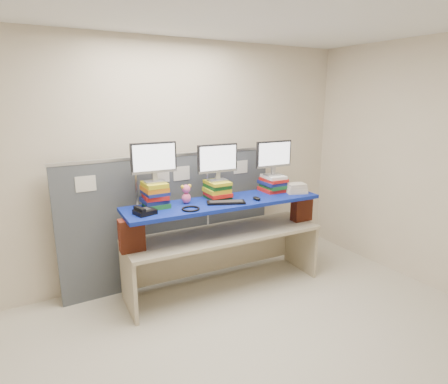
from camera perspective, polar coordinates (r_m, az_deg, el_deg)
room at (r=2.75m, az=6.23°, el=-1.67°), size 5.00×4.00×2.80m
cubicle_partition at (r=4.44m, az=-7.63°, el=-3.96°), size 2.60×0.06×1.53m
desk at (r=4.27m, az=-0.00°, el=-7.88°), size 2.25×0.76×0.68m
brick_pier_left at (r=3.79m, az=-13.89°, el=-6.41°), size 0.25×0.14×0.33m
brick_pier_right at (r=4.66m, az=11.74°, el=-2.31°), size 0.25×0.14×0.33m
blue_board at (r=4.11m, az=-0.00°, el=-1.62°), size 2.23×0.66×0.04m
book_stack_left at (r=3.91m, az=-10.46°, el=-0.40°), size 0.26×0.29×0.26m
book_stack_center at (r=4.17m, az=-1.01°, el=0.35°), size 0.26×0.30×0.20m
book_stack_right at (r=4.53m, az=7.45°, el=1.32°), size 0.27×0.31×0.20m
monitor_left at (r=3.84m, az=-10.63°, el=4.85°), size 0.47×0.14×0.41m
monitor_center at (r=4.10m, az=-0.98°, el=4.87°), size 0.47×0.14×0.41m
monitor_right at (r=4.47m, az=7.59°, el=5.48°), size 0.47×0.14×0.41m
keyboard at (r=4.00m, az=0.31°, el=-1.58°), size 0.43×0.29×0.03m
mouse at (r=4.14m, az=4.99°, el=-0.97°), size 0.10×0.13×0.04m
desk_phone at (r=3.71m, az=-12.06°, el=-2.90°), size 0.22×0.20×0.08m
headset at (r=3.80m, az=-5.10°, el=-2.56°), size 0.22×0.22×0.02m
plush_toy at (r=4.00m, az=-5.77°, el=-0.27°), size 0.12×0.09×0.21m
binder_stack at (r=4.52m, az=10.95°, el=0.55°), size 0.28×0.25×0.11m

